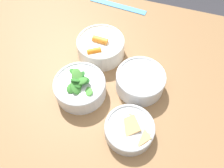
{
  "coord_description": "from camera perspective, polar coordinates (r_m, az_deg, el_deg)",
  "views": [
    {
      "loc": [
        0.12,
        -0.33,
        1.37
      ],
      "look_at": [
        0.0,
        0.03,
        0.77
      ],
      "focal_mm": 35.0,
      "sensor_mm": 36.0,
      "label": 1
    }
  ],
  "objects": [
    {
      "name": "bowl_greens",
      "position": [
        0.7,
        -8.35,
        -0.69
      ],
      "size": [
        0.16,
        0.16,
        0.1
      ],
      "color": "silver",
      "rests_on": "dining_table"
    },
    {
      "name": "ruler",
      "position": [
        1.02,
        1.54,
        19.75
      ],
      "size": [
        0.26,
        0.05,
        0.0
      ],
      "color": "#4C99E0",
      "rests_on": "dining_table"
    },
    {
      "name": "bowl_cookies",
      "position": [
        0.65,
        4.62,
        -11.62
      ],
      "size": [
        0.15,
        0.15,
        0.05
      ],
      "color": "silver",
      "rests_on": "dining_table"
    },
    {
      "name": "bowl_beans_hotdog",
      "position": [
        0.72,
        7.36,
        0.73
      ],
      "size": [
        0.16,
        0.16,
        0.07
      ],
      "color": "silver",
      "rests_on": "dining_table"
    },
    {
      "name": "ground_plane",
      "position": [
        1.41,
        -0.47,
        -18.24
      ],
      "size": [
        10.0,
        10.0,
        0.0
      ],
      "primitive_type": "plane",
      "color": "#2D2D33"
    },
    {
      "name": "bowl_carrots",
      "position": [
        0.8,
        -2.94,
        9.68
      ],
      "size": [
        0.17,
        0.17,
        0.08
      ],
      "color": "silver",
      "rests_on": "dining_table"
    },
    {
      "name": "dining_table",
      "position": [
        0.8,
        -0.79,
        -6.6
      ],
      "size": [
        1.31,
        1.05,
        0.74
      ],
      "color": "olive",
      "rests_on": "ground_plane"
    }
  ]
}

